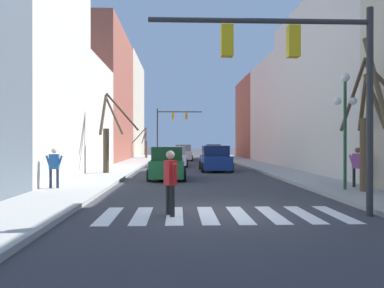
# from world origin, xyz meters

# --- Properties ---
(ground_plane) EXTENTS (240.00, 240.00, 0.00)m
(ground_plane) POSITION_xyz_m (0.00, 0.00, 0.00)
(ground_plane) COLOR #38383D
(sidewalk_left) EXTENTS (2.65, 90.00, 0.15)m
(sidewalk_left) POSITION_xyz_m (-5.53, 0.00, 0.07)
(sidewalk_left) COLOR #9E9E99
(sidewalk_left) RESTS_ON ground_plane
(building_row_left) EXTENTS (6.00, 57.53, 13.98)m
(building_row_left) POSITION_xyz_m (-9.85, 23.11, 6.67)
(building_row_left) COLOR #515B66
(building_row_left) RESTS_ON ground_plane
(building_row_right) EXTENTS (6.00, 47.65, 11.95)m
(building_row_right) POSITION_xyz_m (9.85, 16.84, 5.46)
(building_row_right) COLOR #BCB299
(building_row_right) RESTS_ON ground_plane
(crosswalk_stripes) EXTENTS (6.75, 2.60, 0.01)m
(crosswalk_stripes) POSITION_xyz_m (0.00, -0.52, 0.00)
(crosswalk_stripes) COLOR white
(crosswalk_stripes) RESTS_ON ground_plane
(traffic_signal_near) EXTENTS (6.10, 0.28, 5.68)m
(traffic_signal_near) POSITION_xyz_m (2.17, -0.84, 4.10)
(traffic_signal_near) COLOR #2D2D2D
(traffic_signal_near) RESTS_ON ground_plane
(traffic_signal_far) EXTENTS (5.95, 0.28, 6.48)m
(traffic_signal_far) POSITION_xyz_m (-2.32, 38.46, 4.65)
(traffic_signal_far) COLOR #2D2D2D
(traffic_signal_far) RESTS_ON ground_plane
(street_lamp_right_corner) EXTENTS (0.95, 0.36, 4.62)m
(street_lamp_right_corner) POSITION_xyz_m (5.34, 3.72, 3.40)
(street_lamp_right_corner) COLOR #1E4C2D
(street_lamp_right_corner) RESTS_ON sidewalk_right
(car_driving_away_lane) EXTENTS (2.02, 4.28, 1.77)m
(car_driving_away_lane) POSITION_xyz_m (-1.85, 9.84, 0.82)
(car_driving_away_lane) COLOR #236B38
(car_driving_away_lane) RESTS_ON ground_plane
(car_parked_right_far) EXTENTS (2.05, 4.48, 1.79)m
(car_parked_right_far) POSITION_xyz_m (-0.67, 31.17, 0.83)
(car_parked_right_far) COLOR silver
(car_parked_right_far) RESTS_ON ground_plane
(car_parked_right_mid) EXTENTS (2.17, 4.45, 1.79)m
(car_parked_right_mid) POSITION_xyz_m (1.40, 15.63, 0.83)
(car_parked_right_mid) COLOR navy
(car_parked_right_mid) RESTS_ON ground_plane
(car_driving_toward_lane) EXTENTS (2.11, 4.83, 1.69)m
(car_driving_toward_lane) POSITION_xyz_m (-1.51, 20.88, 0.79)
(car_driving_toward_lane) COLOR white
(car_driving_toward_lane) RESTS_ON ground_plane
(car_parked_left_mid) EXTENTS (2.10, 4.43, 1.81)m
(car_parked_left_mid) POSITION_xyz_m (3.03, 35.09, 0.84)
(car_parked_left_mid) COLOR gray
(car_parked_left_mid) RESTS_ON ground_plane
(pedestrian_on_right_sidewalk) EXTENTS (0.57, 0.55, 1.65)m
(pedestrian_on_right_sidewalk) POSITION_xyz_m (6.18, 4.39, 1.13)
(pedestrian_on_right_sidewalk) COLOR black
(pedestrian_on_right_sidewalk) RESTS_ON sidewalk_right
(pedestrian_waiting_at_curb) EXTENTS (0.39, 0.74, 1.79)m
(pedestrian_waiting_at_curb) POSITION_xyz_m (-1.47, -0.59, 1.06)
(pedestrian_waiting_at_curb) COLOR black
(pedestrian_waiting_at_curb) RESTS_ON ground_plane
(pedestrian_on_left_sidewalk) EXTENTS (0.70, 0.23, 1.64)m
(pedestrian_on_left_sidewalk) POSITION_xyz_m (-6.31, 4.63, 1.12)
(pedestrian_on_left_sidewalk) COLOR #282D47
(pedestrian_on_left_sidewalk) RESTS_ON sidewalk_left
(street_tree_right_mid) EXTENTS (2.14, 4.14, 5.83)m
(street_tree_right_mid) POSITION_xyz_m (6.00, 3.16, 2.77)
(street_tree_right_mid) COLOR brown
(street_tree_right_mid) RESTS_ON sidewalk_right
(street_tree_right_near) EXTENTS (1.88, 1.58, 3.78)m
(street_tree_right_near) POSITION_xyz_m (-5.31, 35.55, 1.87)
(street_tree_right_near) COLOR brown
(street_tree_right_near) RESTS_ON sidewalk_left
(street_tree_left_far) EXTENTS (2.15, 2.17, 4.95)m
(street_tree_left_far) POSITION_xyz_m (-5.56, 12.33, 2.24)
(street_tree_left_far) COLOR #473828
(street_tree_left_far) RESTS_ON sidewalk_left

